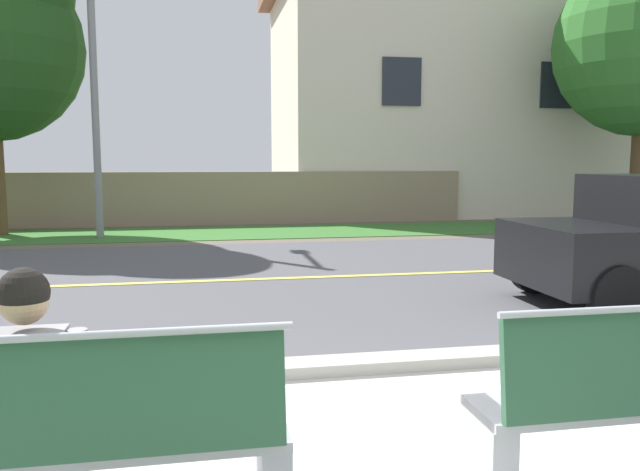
# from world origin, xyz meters

# --- Properties ---
(ground_plane) EXTENTS (140.00, 140.00, 0.00)m
(ground_plane) POSITION_xyz_m (0.00, 8.00, 0.00)
(ground_plane) COLOR #665B4C
(curb_edge) EXTENTS (44.00, 0.30, 0.11)m
(curb_edge) POSITION_xyz_m (0.00, 2.35, 0.06)
(curb_edge) COLOR #ADA89E
(curb_edge) RESTS_ON ground_plane
(street_asphalt) EXTENTS (52.00, 8.00, 0.01)m
(street_asphalt) POSITION_xyz_m (0.00, 6.50, 0.00)
(street_asphalt) COLOR #515156
(street_asphalt) RESTS_ON ground_plane
(road_centre_line) EXTENTS (48.00, 0.14, 0.01)m
(road_centre_line) POSITION_xyz_m (0.00, 6.50, 0.01)
(road_centre_line) COLOR #E0CC4C
(road_centre_line) RESTS_ON ground_plane
(far_verge_grass) EXTENTS (48.00, 2.80, 0.02)m
(far_verge_grass) POSITION_xyz_m (0.00, 12.50, 0.01)
(far_verge_grass) COLOR #38702D
(far_verge_grass) RESTS_ON ground_plane
(bench_left) EXTENTS (1.76, 0.48, 1.01)m
(bench_left) POSITION_xyz_m (-1.37, 0.33, 0.45)
(bench_left) COLOR #9EA0A8
(bench_left) RESTS_ON ground_plane
(bench_right) EXTENTS (1.76, 0.48, 1.01)m
(bench_right) POSITION_xyz_m (1.37, 0.33, 0.45)
(bench_right) COLOR #9EA0A8
(bench_right) RESTS_ON ground_plane
(seated_person_grey) EXTENTS (0.52, 0.68, 1.25)m
(seated_person_grey) POSITION_xyz_m (-1.66, 0.50, 0.68)
(seated_person_grey) COLOR #333D56
(seated_person_grey) RESTS_ON ground_plane
(streetlamp) EXTENTS (0.24, 2.10, 6.58)m
(streetlamp) POSITION_xyz_m (-3.06, 12.31, 3.79)
(streetlamp) COLOR gray
(streetlamp) RESTS_ON ground_plane
(garden_wall) EXTENTS (13.00, 0.36, 1.40)m
(garden_wall) POSITION_xyz_m (-0.22, 14.56, 0.70)
(garden_wall) COLOR gray
(garden_wall) RESTS_ON ground_plane
(house_across_street) EXTENTS (11.26, 6.91, 7.57)m
(house_across_street) POSITION_xyz_m (6.97, 17.76, 3.83)
(house_across_street) COLOR beige
(house_across_street) RESTS_ON ground_plane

